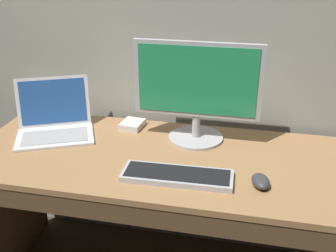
{
  "coord_description": "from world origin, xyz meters",
  "views": [
    {
      "loc": [
        0.38,
        -1.48,
        1.57
      ],
      "look_at": [
        0.06,
        0.0,
        0.88
      ],
      "focal_mm": 43.16,
      "sensor_mm": 36.0,
      "label": 1
    }
  ],
  "objects_px": {
    "laptop_white": "(54,125)",
    "external_drive_box": "(132,124)",
    "external_monitor": "(197,90)",
    "computer_mouse": "(261,181)",
    "wired_keyboard": "(177,176)"
  },
  "relations": [
    {
      "from": "wired_keyboard",
      "to": "computer_mouse",
      "type": "distance_m",
      "value": 0.31
    },
    {
      "from": "laptop_white",
      "to": "external_drive_box",
      "type": "bearing_deg",
      "value": 24.35
    },
    {
      "from": "laptop_white",
      "to": "external_monitor",
      "type": "bearing_deg",
      "value": 7.01
    },
    {
      "from": "computer_mouse",
      "to": "external_drive_box",
      "type": "relative_size",
      "value": 0.87
    },
    {
      "from": "wired_keyboard",
      "to": "external_monitor",
      "type": "bearing_deg",
      "value": 87.25
    },
    {
      "from": "external_monitor",
      "to": "external_drive_box",
      "type": "distance_m",
      "value": 0.4
    },
    {
      "from": "external_monitor",
      "to": "external_drive_box",
      "type": "bearing_deg",
      "value": 167.69
    },
    {
      "from": "laptop_white",
      "to": "external_drive_box",
      "type": "height_order",
      "value": "laptop_white"
    },
    {
      "from": "external_drive_box",
      "to": "external_monitor",
      "type": "bearing_deg",
      "value": -12.31
    },
    {
      "from": "external_monitor",
      "to": "computer_mouse",
      "type": "height_order",
      "value": "external_monitor"
    },
    {
      "from": "external_monitor",
      "to": "computer_mouse",
      "type": "bearing_deg",
      "value": -48.36
    },
    {
      "from": "laptop_white",
      "to": "computer_mouse",
      "type": "relative_size",
      "value": 4.25
    },
    {
      "from": "laptop_white",
      "to": "computer_mouse",
      "type": "xyz_separation_m",
      "value": [
        0.96,
        -0.25,
        -0.03
      ]
    },
    {
      "from": "laptop_white",
      "to": "wired_keyboard",
      "type": "distance_m",
      "value": 0.7
    },
    {
      "from": "laptop_white",
      "to": "external_drive_box",
      "type": "relative_size",
      "value": 3.69
    }
  ]
}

